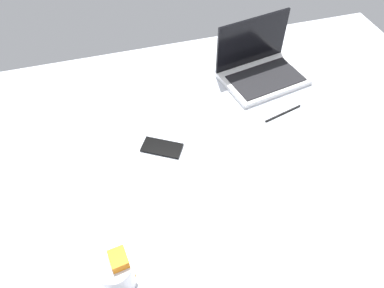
{
  "coord_description": "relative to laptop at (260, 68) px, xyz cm",
  "views": [
    {
      "loc": [
        -42.6,
        -73.59,
        115.44
      ],
      "look_at": [
        -20.51,
        2.62,
        24.0
      ],
      "focal_mm": 33.99,
      "sensor_mm": 36.0,
      "label": 1
    }
  ],
  "objects": [
    {
      "name": "laptop",
      "position": [
        0.0,
        0.0,
        0.0
      ],
      "size": [
        36.74,
        28.81,
        23.0
      ],
      "rotation": [
        0.0,
        0.0,
        0.19
      ],
      "color": "silver",
      "rests_on": "bed_mattress"
    },
    {
      "name": "cell_phone",
      "position": [
        -48.59,
        -27.77,
        -4.01
      ],
      "size": [
        15.51,
        13.01,
        0.8
      ],
      "primitive_type": "cube",
      "rotation": [
        0.0,
        0.0,
        4.17
      ],
      "color": "black",
      "rests_on": "bed_mattress"
    },
    {
      "name": "charger_cable",
      "position": [
        -0.18,
        -23.88,
        -4.11
      ],
      "size": [
        16.6,
        4.89,
        0.6
      ],
      "primitive_type": "cube",
      "rotation": [
        0.0,
        0.0,
        0.26
      ],
      "color": "black",
      "rests_on": "bed_mattress"
    },
    {
      "name": "snack_cup",
      "position": [
        -69.88,
        -70.47,
        1.58
      ],
      "size": [
        9.24,
        9.0,
        13.33
      ],
      "color": "silver",
      "rests_on": "bed_mattress"
    },
    {
      "name": "bed_mattress",
      "position": [
        -18.85,
        -36.39,
        -13.41
      ],
      "size": [
        180.0,
        140.0,
        18.0
      ],
      "primitive_type": "cube",
      "color": "#B7BCC6",
      "rests_on": "ground"
    }
  ]
}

